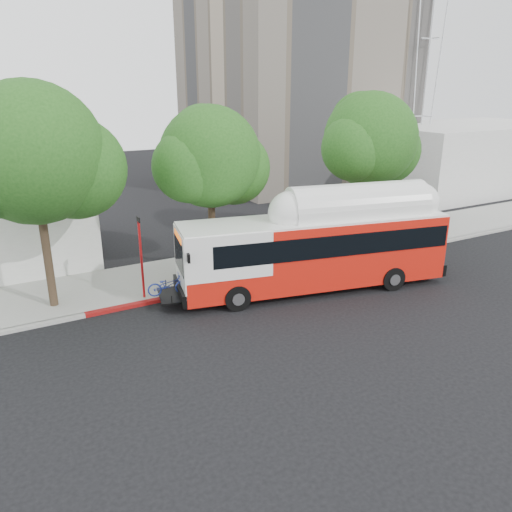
{
  "coord_description": "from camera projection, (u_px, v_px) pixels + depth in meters",
  "views": [
    {
      "loc": [
        -10.99,
        -16.67,
        9.43
      ],
      "look_at": [
        -0.08,
        3.0,
        1.72
      ],
      "focal_mm": 35.0,
      "sensor_mm": 36.0,
      "label": 1
    }
  ],
  "objects": [
    {
      "name": "curb_strip",
      "position": [
        249.0,
        282.0,
        25.09
      ],
      "size": [
        60.0,
        0.3,
        0.15
      ],
      "primitive_type": "cube",
      "color": "gray",
      "rests_on": "ground"
    },
    {
      "name": "street_tree_right",
      "position": [
        375.0,
        143.0,
        29.03
      ],
      "size": [
        6.21,
        5.4,
        9.18
      ],
      "color": "#2D2116",
      "rests_on": "ground"
    },
    {
      "name": "ground",
      "position": [
        291.0,
        312.0,
        21.89
      ],
      "size": [
        120.0,
        120.0,
        0.0
      ],
      "primitive_type": "plane",
      "color": "black",
      "rests_on": "ground"
    },
    {
      "name": "red_curb_segment",
      "position": [
        193.0,
        293.0,
        23.71
      ],
      "size": [
        10.0,
        0.32,
        0.16
      ],
      "primitive_type": "cube",
      "color": "maroon",
      "rests_on": "ground"
    },
    {
      "name": "street_tree_mid",
      "position": [
        217.0,
        160.0,
        24.71
      ],
      "size": [
        5.75,
        5.0,
        8.62
      ],
      "color": "#2D2116",
      "rests_on": "ground"
    },
    {
      "name": "transit_bus",
      "position": [
        316.0,
        251.0,
        23.82
      ],
      "size": [
        14.0,
        5.33,
        4.08
      ],
      "rotation": [
        0.0,
        0.0,
        -0.21
      ],
      "color": "red",
      "rests_on": "ground"
    },
    {
      "name": "signal_pole",
      "position": [
        141.0,
        259.0,
        22.46
      ],
      "size": [
        0.11,
        0.38,
        3.97
      ],
      "color": "#A91214",
      "rests_on": "ground"
    },
    {
      "name": "street_tree_left",
      "position": [
        46.0,
        158.0,
        20.43
      ],
      "size": [
        6.67,
        5.8,
        9.74
      ],
      "color": "#2D2116",
      "rests_on": "ground"
    },
    {
      "name": "horizon_block",
      "position": [
        464.0,
        156.0,
        47.91
      ],
      "size": [
        20.0,
        12.0,
        6.0
      ],
      "primitive_type": "cube",
      "color": "silver",
      "rests_on": "ground"
    },
    {
      "name": "sidewalk",
      "position": [
        226.0,
        266.0,
        27.24
      ],
      "size": [
        60.0,
        5.0,
        0.15
      ],
      "primitive_type": "cube",
      "color": "gray",
      "rests_on": "ground"
    }
  ]
}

